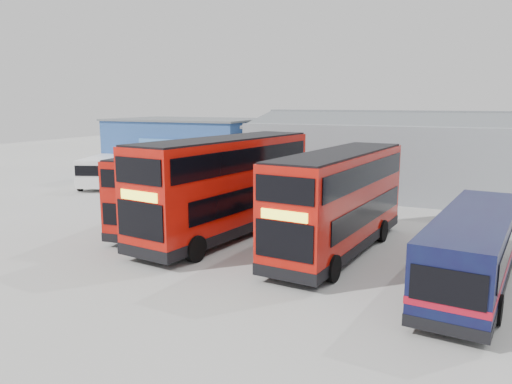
% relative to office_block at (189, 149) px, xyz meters
% --- Properties ---
extents(ground_plane, '(120.00, 120.00, 0.00)m').
position_rel_office_block_xyz_m(ground_plane, '(14.00, -17.99, -2.58)').
color(ground_plane, '#A1A19C').
rests_on(ground_plane, ground).
extents(office_block, '(12.30, 8.32, 5.12)m').
position_rel_office_block_xyz_m(office_block, '(0.00, 0.00, 0.00)').
color(office_block, navy).
rests_on(office_block, ground).
extents(maintenance_shed, '(30.50, 12.00, 5.89)m').
position_rel_office_block_xyz_m(maintenance_shed, '(22.00, 2.01, 0.02)').
color(maintenance_shed, gray).
rests_on(maintenance_shed, ground).
extents(double_decker_left, '(3.15, 9.58, 3.98)m').
position_rel_office_block_xyz_m(double_decker_left, '(7.91, -14.19, -0.60)').
color(double_decker_left, '#B7130A').
rests_on(double_decker_left, ground).
extents(double_decker_centre, '(4.35, 11.68, 4.84)m').
position_rel_office_block_xyz_m(double_decker_centre, '(11.43, -14.85, -0.17)').
color(double_decker_centre, '#B7130A').
rests_on(double_decker_centre, ground).
extents(double_decker_right, '(3.53, 10.68, 4.44)m').
position_rel_office_block_xyz_m(double_decker_right, '(17.12, -15.12, -0.37)').
color(double_decker_right, '#B7130A').
rests_on(double_decker_right, ground).
extents(single_decker_blue, '(3.34, 10.15, 2.70)m').
position_rel_office_block_xyz_m(single_decker_blue, '(22.60, -17.37, -1.24)').
color(single_decker_blue, '#0C1537').
rests_on(single_decker_blue, ground).
extents(panel_van, '(3.84, 5.74, 2.34)m').
position_rel_office_block_xyz_m(panel_van, '(-3.92, -6.29, -1.27)').
color(panel_van, white).
rests_on(panel_van, ground).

